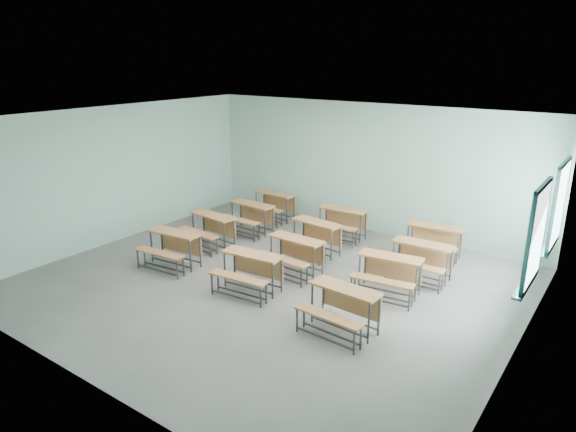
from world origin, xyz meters
name	(u,v)px	position (x,y,z in m)	size (l,w,h in m)	color
room	(274,206)	(0.08, 0.03, 1.60)	(9.04, 8.04, 3.24)	gray
desk_unit_r0c0	(172,244)	(-2.20, -0.52, 0.50)	(1.25, 0.89, 0.74)	#AB6E3E
desk_unit_r0c1	(249,267)	(-0.09, -0.51, 0.50)	(1.25, 0.90, 0.74)	#AB6E3E
desk_unit_r0c2	(341,303)	(2.05, -0.80, 0.50)	(1.23, 0.87, 0.74)	#AB6E3E
desk_unit_r1c0	(210,226)	(-2.39, 0.83, 0.50)	(1.25, 0.90, 0.74)	#AB6E3E
desk_unit_r1c1	(293,251)	(0.10, 0.66, 0.50)	(1.22, 0.85, 0.74)	#AB6E3E
desk_unit_r1c2	(388,270)	(2.09, 0.87, 0.50)	(1.27, 0.94, 0.74)	#AB6E3E
desk_unit_r2c0	(250,214)	(-2.23, 2.09, 0.50)	(1.21, 0.84, 0.74)	#AB6E3E
desk_unit_r2c1	(314,233)	(-0.14, 1.81, 0.50)	(1.28, 0.94, 0.74)	#AB6E3E
desk_unit_r2c2	(421,256)	(2.32, 1.88, 0.50)	(1.21, 0.84, 0.74)	#AB6E3E
desk_unit_r3c0	(272,202)	(-2.40, 3.26, 0.50)	(1.23, 0.86, 0.74)	#AB6E3E
desk_unit_r3c1	(341,219)	(-0.15, 3.03, 0.50)	(1.23, 0.86, 0.74)	#AB6E3E
desk_unit_r3c2	(433,237)	(2.13, 3.08, 0.50)	(1.26, 0.91, 0.74)	#AB6E3E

